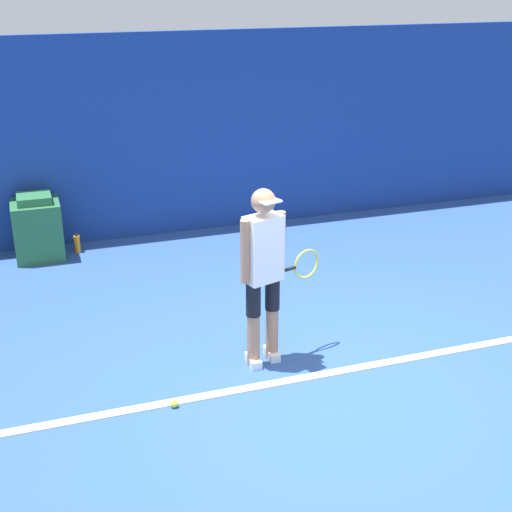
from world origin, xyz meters
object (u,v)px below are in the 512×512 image
object	(u,v)px
covered_chair	(37,228)
water_bottle	(77,244)
tennis_player	(264,269)
tennis_ball	(174,404)

from	to	relation	value
covered_chair	water_bottle	bearing A→B (deg)	2.29
tennis_player	water_bottle	distance (m)	3.82
tennis_player	covered_chair	size ratio (longest dim) A/B	2.04
tennis_player	water_bottle	world-z (taller)	tennis_player
tennis_player	covered_chair	distance (m)	3.96
tennis_ball	tennis_player	bearing A→B (deg)	26.73
tennis_ball	covered_chair	xyz separation A→B (m)	(-0.90, 3.93, 0.36)
tennis_ball	water_bottle	size ratio (longest dim) A/B	0.27
tennis_ball	water_bottle	world-z (taller)	water_bottle
covered_chair	water_bottle	size ratio (longest dim) A/B	3.41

